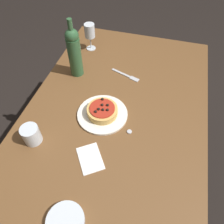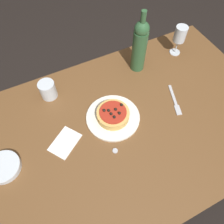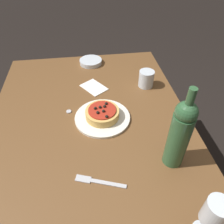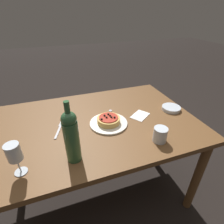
{
  "view_description": "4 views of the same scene",
  "coord_description": "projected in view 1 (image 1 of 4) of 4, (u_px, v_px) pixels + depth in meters",
  "views": [
    {
      "loc": [
        -0.75,
        -0.18,
        1.62
      ],
      "look_at": [
        -0.08,
        0.01,
        0.77
      ],
      "focal_mm": 35.0,
      "sensor_mm": 36.0,
      "label": 1
    },
    {
      "loc": [
        -0.33,
        -0.43,
        1.65
      ],
      "look_at": [
        -0.09,
        0.05,
        0.81
      ],
      "focal_mm": 35.0,
      "sensor_mm": 36.0,
      "label": 2
    },
    {
      "loc": [
        0.66,
        -0.0,
        1.45
      ],
      "look_at": [
        -0.06,
        0.1,
        0.79
      ],
      "focal_mm": 35.0,
      "sensor_mm": 36.0,
      "label": 3
    },
    {
      "loc": [
        0.23,
        1.0,
        1.44
      ],
      "look_at": [
        -0.11,
        0.05,
        0.82
      ],
      "focal_mm": 28.0,
      "sensor_mm": 36.0,
      "label": 4
    }
  ],
  "objects": [
    {
      "name": "side_bowl",
      "position": [
        66.0,
        221.0,
        0.8
      ],
      "size": [
        0.14,
        0.14,
        0.03
      ],
      "color": "silver",
      "rests_on": "dining_table"
    },
    {
      "name": "wine_glass",
      "position": [
        90.0,
        32.0,
        1.4
      ],
      "size": [
        0.07,
        0.07,
        0.18
      ],
      "color": "silver",
      "rests_on": "dining_table"
    },
    {
      "name": "pizza",
      "position": [
        102.0,
        111.0,
        1.11
      ],
      "size": [
        0.16,
        0.16,
        0.06
      ],
      "color": "tan",
      "rests_on": "dinner_plate"
    },
    {
      "name": "dining_table",
      "position": [
        117.0,
        115.0,
        1.24
      ],
      "size": [
        1.42,
        0.94,
        0.74
      ],
      "color": "brown",
      "rests_on": "ground_plane"
    },
    {
      "name": "fork",
      "position": [
        127.0,
        76.0,
        1.32
      ],
      "size": [
        0.08,
        0.18,
        0.0
      ],
      "rotation": [
        0.0,
        0.0,
        -1.91
      ],
      "color": "#B7B7BC",
      "rests_on": "dining_table"
    },
    {
      "name": "water_cup",
      "position": [
        31.0,
        135.0,
        1.0
      ],
      "size": [
        0.08,
        0.08,
        0.09
      ],
      "color": "silver",
      "rests_on": "dining_table"
    },
    {
      "name": "ground_plane",
      "position": [
        116.0,
        166.0,
        1.74
      ],
      "size": [
        14.0,
        14.0,
        0.0
      ],
      "primitive_type": "plane",
      "color": "black"
    },
    {
      "name": "wine_bottle",
      "position": [
        74.0,
        52.0,
        1.22
      ],
      "size": [
        0.08,
        0.08,
        0.35
      ],
      "color": "#2D5633",
      "rests_on": "dining_table"
    },
    {
      "name": "bottle_cap",
      "position": [
        129.0,
        132.0,
        1.06
      ],
      "size": [
        0.02,
        0.02,
        0.01
      ],
      "color": "#B7B7BC",
      "rests_on": "dining_table"
    },
    {
      "name": "paper_napkin",
      "position": [
        90.0,
        158.0,
        0.97
      ],
      "size": [
        0.17,
        0.16,
        0.0
      ],
      "color": "white",
      "rests_on": "dining_table"
    },
    {
      "name": "dinner_plate",
      "position": [
        102.0,
        114.0,
        1.13
      ],
      "size": [
        0.26,
        0.26,
        0.01
      ],
      "color": "white",
      "rests_on": "dining_table"
    }
  ]
}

